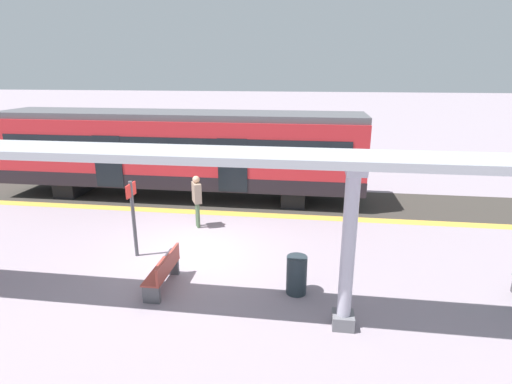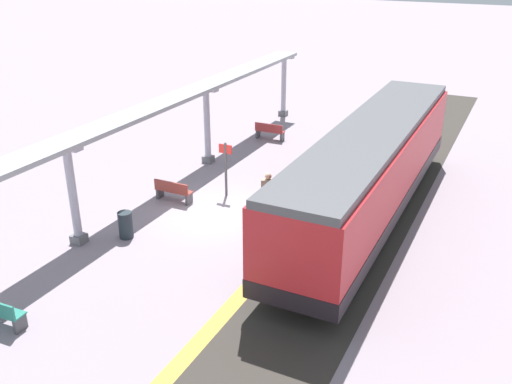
{
  "view_description": "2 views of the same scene",
  "coord_description": "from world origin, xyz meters",
  "px_view_note": "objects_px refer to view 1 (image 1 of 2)",
  "views": [
    {
      "loc": [
        10.25,
        3.24,
        5.07
      ],
      "look_at": [
        0.49,
        1.9,
        2.04
      ],
      "focal_mm": 27.95,
      "sensor_mm": 36.0,
      "label": 1
    },
    {
      "loc": [
        -9.57,
        16.35,
        9.16
      ],
      "look_at": [
        -2.13,
        1.17,
        1.72
      ],
      "focal_mm": 39.6,
      "sensor_mm": 36.0,
      "label": 2
    }
  ],
  "objects_px": {
    "canopy_pillar_third": "(348,249)",
    "train_near_carriage": "(180,153)",
    "bench_far_end": "(164,271)",
    "platform_info_sign": "(133,212)",
    "trash_bin": "(297,275)",
    "passenger_waiting_near_edge": "(197,195)"
  },
  "relations": [
    {
      "from": "bench_far_end",
      "to": "canopy_pillar_third",
      "type": "bearing_deg",
      "value": 76.84
    },
    {
      "from": "train_near_carriage",
      "to": "bench_far_end",
      "type": "height_order",
      "value": "train_near_carriage"
    },
    {
      "from": "bench_far_end",
      "to": "trash_bin",
      "type": "xyz_separation_m",
      "value": [
        -0.2,
        3.16,
        0.03
      ]
    },
    {
      "from": "bench_far_end",
      "to": "platform_info_sign",
      "type": "bearing_deg",
      "value": -137.96
    },
    {
      "from": "train_near_carriage",
      "to": "bench_far_end",
      "type": "bearing_deg",
      "value": 14.73
    },
    {
      "from": "canopy_pillar_third",
      "to": "trash_bin",
      "type": "relative_size",
      "value": 3.68
    },
    {
      "from": "bench_far_end",
      "to": "passenger_waiting_near_edge",
      "type": "height_order",
      "value": "passenger_waiting_near_edge"
    },
    {
      "from": "canopy_pillar_third",
      "to": "platform_info_sign",
      "type": "relative_size",
      "value": 1.57
    },
    {
      "from": "passenger_waiting_near_edge",
      "to": "platform_info_sign",
      "type": "bearing_deg",
      "value": -25.73
    },
    {
      "from": "platform_info_sign",
      "to": "train_near_carriage",
      "type": "bearing_deg",
      "value": -175.22
    },
    {
      "from": "bench_far_end",
      "to": "train_near_carriage",
      "type": "bearing_deg",
      "value": -165.27
    },
    {
      "from": "canopy_pillar_third",
      "to": "bench_far_end",
      "type": "bearing_deg",
      "value": -103.16
    },
    {
      "from": "canopy_pillar_third",
      "to": "passenger_waiting_near_edge",
      "type": "height_order",
      "value": "canopy_pillar_third"
    },
    {
      "from": "bench_far_end",
      "to": "platform_info_sign",
      "type": "distance_m",
      "value": 2.29
    },
    {
      "from": "passenger_waiting_near_edge",
      "to": "canopy_pillar_third",
      "type": "bearing_deg",
      "value": 42.3
    },
    {
      "from": "canopy_pillar_third",
      "to": "train_near_carriage",
      "type": "bearing_deg",
      "value": -143.33
    },
    {
      "from": "trash_bin",
      "to": "passenger_waiting_near_edge",
      "type": "bearing_deg",
      "value": -137.13
    },
    {
      "from": "bench_far_end",
      "to": "passenger_waiting_near_edge",
      "type": "distance_m",
      "value": 3.98
    },
    {
      "from": "train_near_carriage",
      "to": "platform_info_sign",
      "type": "xyz_separation_m",
      "value": [
        5.58,
        0.47,
        -0.51
      ]
    },
    {
      "from": "canopy_pillar_third",
      "to": "trash_bin",
      "type": "height_order",
      "value": "canopy_pillar_third"
    },
    {
      "from": "bench_far_end",
      "to": "trash_bin",
      "type": "distance_m",
      "value": 3.17
    },
    {
      "from": "trash_bin",
      "to": "train_near_carriage",
      "type": "bearing_deg",
      "value": -144.01
    }
  ]
}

